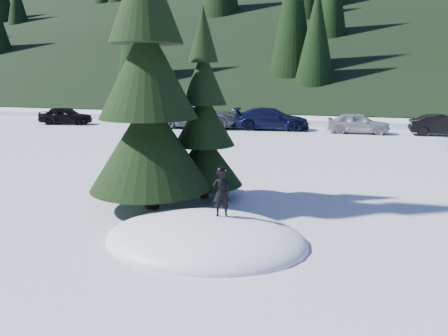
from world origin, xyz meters
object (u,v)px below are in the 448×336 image
(car_1, at_px, (152,114))
(car_5, at_px, (443,125))
(spruce_short, at_px, (204,126))
(car_4, at_px, (358,123))
(car_2, at_px, (201,116))
(spruce_tall, at_px, (148,83))
(car_0, at_px, (66,115))
(car_3, at_px, (271,119))
(child_skier, at_px, (221,193))

(car_1, height_order, car_5, car_1)
(spruce_short, bearing_deg, car_5, 62.36)
(spruce_short, relative_size, car_4, 1.44)
(car_2, height_order, car_5, car_2)
(spruce_tall, relative_size, car_0, 2.30)
(spruce_short, xyz_separation_m, car_3, (-1.47, 16.49, -1.39))
(car_2, relative_size, car_4, 1.48)
(child_skier, relative_size, car_1, 0.23)
(child_skier, xyz_separation_m, car_5, (7.32, 19.60, -0.38))
(spruce_short, bearing_deg, car_3, 95.09)
(car_0, distance_m, car_3, 14.95)
(spruce_short, height_order, car_3, spruce_short)
(car_3, height_order, car_5, car_3)
(car_4, bearing_deg, child_skier, 169.94)
(spruce_tall, height_order, car_1, spruce_tall)
(car_1, bearing_deg, car_5, -78.55)
(spruce_short, xyz_separation_m, child_skier, (1.45, -2.85, -1.10))
(car_0, height_order, car_2, car_2)
(car_5, bearing_deg, car_0, 91.42)
(car_0, height_order, car_3, car_3)
(spruce_tall, xyz_separation_m, car_4, (4.96, 17.74, -2.68))
(car_0, distance_m, car_5, 25.18)
(spruce_tall, bearing_deg, car_3, 91.50)
(child_skier, bearing_deg, car_2, -92.63)
(spruce_tall, bearing_deg, child_skier, -30.54)
(car_1, distance_m, car_2, 4.52)
(car_2, bearing_deg, spruce_tall, -169.72)
(car_5, bearing_deg, car_2, 90.20)
(spruce_tall, height_order, car_2, spruce_tall)
(spruce_short, distance_m, car_0, 22.31)
(spruce_tall, distance_m, child_skier, 3.67)
(spruce_short, height_order, car_4, spruce_short)
(car_1, xyz_separation_m, car_2, (4.34, -1.24, 0.03))
(child_skier, height_order, car_0, child_skier)
(child_skier, bearing_deg, spruce_short, -87.67)
(spruce_tall, height_order, child_skier, spruce_tall)
(car_0, bearing_deg, spruce_tall, -148.82)
(car_4, bearing_deg, car_0, 90.88)
(spruce_tall, xyz_separation_m, car_5, (9.77, 18.15, -2.70))
(car_0, distance_m, car_4, 20.35)
(car_2, relative_size, car_3, 1.13)
(car_0, bearing_deg, car_1, -80.75)
(car_1, bearing_deg, car_2, -92.76)
(spruce_short, relative_size, car_1, 1.20)
(child_skier, bearing_deg, car_4, -122.14)
(car_2, height_order, car_4, car_2)
(spruce_tall, relative_size, car_4, 2.30)
(spruce_tall, distance_m, car_5, 20.79)
(spruce_short, xyz_separation_m, car_0, (-16.35, 15.10, -1.47))
(car_3, bearing_deg, car_1, 77.33)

